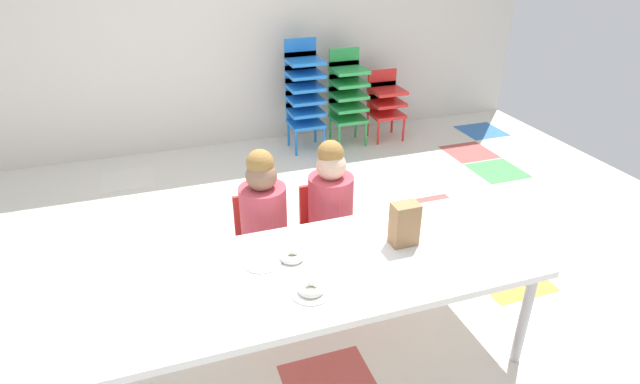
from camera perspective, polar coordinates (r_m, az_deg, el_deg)
The scene contains 13 objects.
ground_plane at distance 3.28m, azimuth -4.12°, elevation -9.70°, with size 6.59×4.79×0.02m.
back_wall at distance 5.02m, azimuth -12.35°, elevation 18.65°, with size 6.59×0.10×2.48m, color beige.
craft_table at distance 2.42m, azimuth 0.60°, elevation -8.99°, with size 1.98×0.77×0.57m.
seated_child_near_camera at distance 2.87m, azimuth -6.32°, elevation -2.18°, with size 0.32×0.31×0.92m.
seated_child_middle_seat at distance 2.97m, azimuth 1.14°, elevation -0.96°, with size 0.32×0.31×0.92m.
kid_chair_blue_stack at distance 4.94m, azimuth -1.79°, elevation 11.18°, with size 0.32×0.30×1.04m.
kid_chair_green_stack at distance 5.10m, azimuth 3.02°, elevation 10.98°, with size 0.32×0.30×0.92m.
kid_chair_red_stack at distance 5.30m, azimuth 7.23°, elevation 10.06°, with size 0.32×0.30×0.68m.
paper_bag_brown at distance 2.53m, azimuth 9.33°, elevation -3.52°, with size 0.13×0.09×0.22m, color #9E754C.
paper_plate_near_edge at distance 2.24m, azimuth -1.00°, elevation -11.01°, with size 0.18×0.18×0.01m, color white.
paper_plate_center_table at distance 2.43m, azimuth -6.41°, elevation -7.72°, with size 0.18×0.18×0.01m, color white.
donut_powdered_on_plate at distance 2.23m, azimuth -1.01°, elevation -10.59°, with size 0.12×0.12×0.03m, color white.
donut_powdered_loose at distance 2.43m, azimuth -3.12°, elevation -7.07°, with size 0.12×0.12×0.04m, color white.
Camera 1 is at (-0.62, -2.54, 1.98)m, focal length 28.92 mm.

